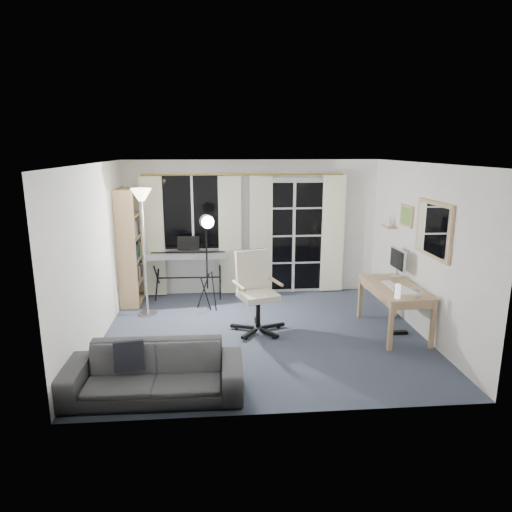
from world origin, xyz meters
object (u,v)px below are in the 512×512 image
at_px(torchiere_lamp, 142,214).
at_px(keyboard_piano, 188,256).
at_px(office_chair, 255,284).
at_px(sofa, 153,364).
at_px(desk, 395,292).
at_px(mug, 417,293).
at_px(bookshelf, 129,249).
at_px(studio_light, 207,233).
at_px(monitor, 398,260).

distance_m(torchiere_lamp, keyboard_piano, 1.28).
height_order(torchiere_lamp, office_chair, torchiere_lamp).
relative_size(torchiere_lamp, sofa, 1.06).
bearing_deg(office_chair, sofa, -141.93).
distance_m(torchiere_lamp, desk, 3.90).
height_order(torchiere_lamp, mug, torchiere_lamp).
bearing_deg(desk, bookshelf, 155.81).
distance_m(torchiere_lamp, sofa, 2.82).
bearing_deg(sofa, office_chair, 56.56).
bearing_deg(torchiere_lamp, sofa, -80.17).
relative_size(desk, mug, 11.50).
bearing_deg(torchiere_lamp, mug, -21.87).
relative_size(office_chair, sofa, 0.61).
bearing_deg(mug, torchiere_lamp, 158.13).
bearing_deg(desk, mug, -79.88).
height_order(keyboard_piano, studio_light, studio_light).
relative_size(bookshelf, monitor, 3.93).
height_order(studio_light, sofa, studio_light).
bearing_deg(desk, office_chair, 170.24).
relative_size(bookshelf, office_chair, 1.69).
distance_m(studio_light, monitor, 2.96).
bearing_deg(studio_light, desk, -39.54).
height_order(office_chair, sofa, office_chair).
xyz_separation_m(office_chair, desk, (1.98, -0.30, -0.08)).
distance_m(monitor, sofa, 3.96).
height_order(bookshelf, desk, bookshelf).
distance_m(monitor, mug, 0.98).
relative_size(torchiere_lamp, office_chair, 1.73).
xyz_separation_m(bookshelf, studio_light, (1.34, -0.60, 0.37)).
distance_m(torchiere_lamp, monitor, 3.92).
distance_m(bookshelf, studio_light, 1.51).
bearing_deg(studio_light, monitor, -29.91).
distance_m(office_chair, desk, 2.00).
bearing_deg(keyboard_piano, desk, -29.01).
xyz_separation_m(keyboard_piano, office_chair, (1.03, -1.45, -0.10)).
distance_m(keyboard_piano, monitor, 3.47).
height_order(desk, sofa, sofa).
xyz_separation_m(office_chair, mug, (2.08, -0.80, 0.07)).
distance_m(desk, monitor, 0.60).
height_order(torchiere_lamp, keyboard_piano, torchiere_lamp).
xyz_separation_m(bookshelf, desk, (4.00, -1.70, -0.32)).
bearing_deg(monitor, mug, -97.01).
relative_size(torchiere_lamp, keyboard_piano, 1.41).
height_order(bookshelf, monitor, bookshelf).
relative_size(studio_light, desk, 1.24).
bearing_deg(bookshelf, desk, -23.43).
height_order(studio_light, monitor, studio_light).
relative_size(bookshelf, desk, 1.50).
bearing_deg(torchiere_lamp, bookshelf, 118.02).
bearing_deg(sofa, mug, 17.60).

